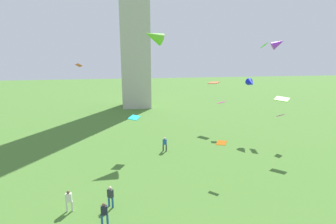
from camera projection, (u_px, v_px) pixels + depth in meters
person_0 at (165, 143)px, 30.72m from camera, size 0.52×0.41×1.75m
person_1 at (110, 195)px, 19.37m from camera, size 0.50×0.48×1.70m
person_2 at (104, 213)px, 17.30m from camera, size 0.52×0.26×1.67m
person_3 at (69, 200)px, 18.82m from camera, size 0.52×0.26×1.69m
kite_flying_0 at (134, 118)px, 28.98m from camera, size 1.50×1.68×0.34m
kite_flying_1 at (154, 36)px, 31.79m from camera, size 2.85×1.97×2.26m
kite_flying_2 at (280, 115)px, 31.68m from camera, size 1.16×1.05×0.42m
kite_flying_3 at (222, 143)px, 23.41m from camera, size 1.04×1.05×0.41m
kite_flying_4 at (251, 83)px, 35.19m from camera, size 1.22×1.73×1.30m
kite_flying_5 at (278, 43)px, 22.88m from camera, size 1.45×1.16×1.13m
kite_flying_6 at (214, 83)px, 39.86m from camera, size 1.92×1.99×0.41m
kite_flying_7 at (264, 45)px, 38.02m from camera, size 1.01×1.24×0.89m
kite_flying_8 at (79, 65)px, 35.88m from camera, size 0.99×0.82×0.51m
kite_flying_9 at (282, 99)px, 29.14m from camera, size 1.71×1.74×0.44m
kite_flying_10 at (221, 102)px, 36.64m from camera, size 1.14×0.86×0.41m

